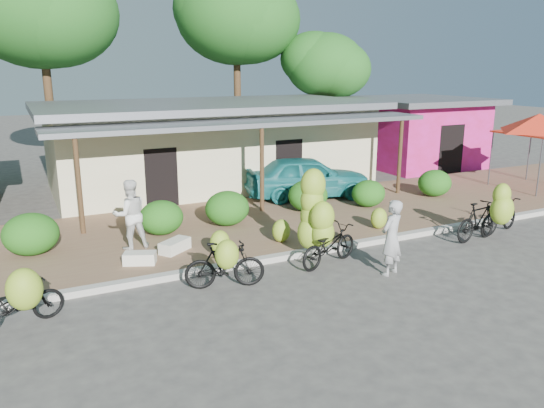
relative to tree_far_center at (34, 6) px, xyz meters
The scene contains 28 objects.
ground 18.51m from the tree_far_center, 70.55° to the right, with size 100.00×100.00×0.00m, color #413E3C.
sidewalk 14.34m from the tree_far_center, 62.89° to the right, with size 60.00×6.00×0.12m, color brown.
curb 16.77m from the tree_far_center, 68.04° to the right, with size 60.00×0.25×0.15m, color #A8A399.
shop_main 9.40m from the tree_far_center, 42.34° to the right, with size 13.00×8.50×3.35m.
shop_pink 17.83m from the tree_far_center, 17.56° to the right, with size 6.00×6.00×3.25m.
tree_far_center is the anchor object (origin of this frame).
tree_center_right 9.01m from the tree_far_center, ahead, with size 6.01×5.95×9.52m.
tree_near_right 13.28m from the tree_far_center, ahead, with size 4.21×4.01×6.43m.
hedge_0 13.07m from the tree_far_center, 96.47° to the right, with size 1.36×1.22×1.06m, color #175513.
hedge_1 13.01m from the tree_far_center, 79.40° to the right, with size 1.24×1.11×0.96m, color #175513.
hedge_2 13.45m from the tree_far_center, 69.85° to the right, with size 1.32×1.19×1.03m, color #175513.
hedge_3 14.36m from the tree_far_center, 56.81° to the right, with size 1.32×1.19×1.03m, color #175513.
hedge_4 15.81m from the tree_far_center, 50.68° to the right, with size 1.15×1.04×0.90m, color #175513.
hedge_5 17.63m from the tree_far_center, 42.04° to the right, with size 1.24×1.11×0.97m, color #175513.
red_canopy 20.71m from the tree_far_center, 34.83° to the right, with size 3.50×3.50×2.86m.
bike_far_left 16.68m from the tree_far_center, 96.30° to the right, with size 1.86×1.43×1.36m.
bike_left 16.69m from the tree_far_center, 81.07° to the right, with size 1.81×1.32×1.31m.
bike_center 16.73m from the tree_far_center, 70.83° to the right, with size 1.99×1.44×2.32m.
bike_right 19.34m from the tree_far_center, 56.88° to the right, with size 1.89×1.31×1.73m.
bike_far_right 19.65m from the tree_far_center, 53.70° to the right, with size 2.03×1.12×1.01m.
loose_banana_a 15.25m from the tree_far_center, 77.61° to the right, with size 0.51×0.43×0.64m, color #A3B82E.
loose_banana_b 15.52m from the tree_far_center, 70.05° to the right, with size 0.50×0.43×0.63m, color #A3B82E.
loose_banana_c 16.87m from the tree_far_center, 59.40° to the right, with size 0.50×0.42×0.62m, color #A3B82E.
sack_near 14.52m from the tree_far_center, 81.04° to the right, with size 0.85×0.40×0.30m, color silver.
sack_far 14.85m from the tree_far_center, 85.67° to the right, with size 0.75×0.38×0.28m, color silver.
vendor 18.29m from the tree_far_center, 69.08° to the right, with size 0.65×0.43×1.78m, color #979797.
bystander 13.42m from the tree_far_center, 84.88° to the right, with size 0.88×0.69×1.82m, color silver.
teal_van 13.59m from the tree_far_center, 49.05° to the right, with size 1.79×4.44×1.51m, color #197174.
Camera 1 is at (-7.12, -9.12, 4.69)m, focal length 35.00 mm.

